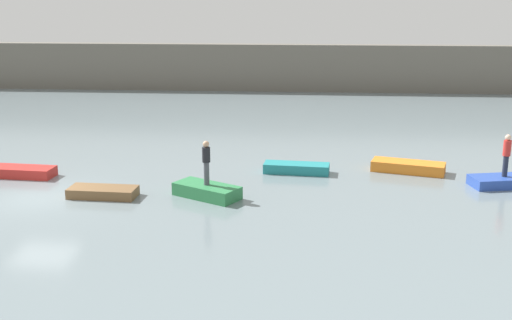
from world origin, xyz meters
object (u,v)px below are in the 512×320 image
rowboat_red (17,172)px  person_dark_shirt (206,160)px  rowboat_teal (296,168)px  rowboat_orange (408,167)px  rowboat_blue (504,181)px  rowboat_green (207,191)px  person_red_shirt (507,153)px  rowboat_brown (103,192)px

rowboat_red → person_dark_shirt: size_ratio=1.85×
rowboat_teal → rowboat_orange: (5.07, 0.54, 0.02)m
person_dark_shirt → rowboat_orange: bearing=27.0°
rowboat_blue → person_dark_shirt: size_ratio=1.55×
rowboat_teal → rowboat_blue: size_ratio=1.06×
rowboat_blue → rowboat_teal: bearing=158.4°
rowboat_green → person_red_shirt: size_ratio=1.49×
rowboat_brown → person_dark_shirt: 4.38m
rowboat_green → rowboat_orange: (8.59, 4.38, -0.02)m
rowboat_red → rowboat_blue: size_ratio=1.20×
rowboat_green → person_dark_shirt: size_ratio=1.50×
rowboat_brown → rowboat_blue: bearing=12.2°
rowboat_red → person_dark_shirt: (8.85, -2.35, 1.31)m
rowboat_teal → rowboat_blue: rowboat_teal is taller
rowboat_green → person_dark_shirt: bearing=-150.0°
rowboat_orange → rowboat_blue: (3.70, -1.95, -0.03)m
rowboat_blue → person_dark_shirt: person_dark_shirt is taller
rowboat_red → rowboat_teal: bearing=11.5°
rowboat_red → person_dark_shirt: bearing=-10.3°
rowboat_red → person_red_shirt: person_red_shirt is taller
person_dark_shirt → person_red_shirt: bearing=11.2°
rowboat_brown → person_red_shirt: 16.72m
rowboat_teal → rowboat_orange: rowboat_orange is taller
rowboat_brown → rowboat_orange: 13.58m
person_red_shirt → person_dark_shirt: (-12.29, -2.43, 0.09)m
rowboat_teal → rowboat_red: bearing=-167.9°
rowboat_blue → rowboat_red: bearing=167.7°
person_red_shirt → rowboat_red: bearing=-179.8°
rowboat_orange → rowboat_green: bearing=-137.0°
rowboat_teal → rowboat_brown: bearing=-146.7°
rowboat_teal → person_red_shirt: size_ratio=1.62×
rowboat_teal → person_red_shirt: person_red_shirt is taller
rowboat_orange → rowboat_blue: bearing=-11.9°
rowboat_red → person_dark_shirt: person_dark_shirt is taller
person_red_shirt → rowboat_teal: bearing=170.8°
rowboat_brown → rowboat_orange: bearing=22.9°
rowboat_red → rowboat_orange: rowboat_orange is taller
rowboat_green → rowboat_teal: 5.21m
person_dark_shirt → rowboat_brown: bearing=-176.5°
rowboat_red → rowboat_green: 9.16m
rowboat_orange → person_dark_shirt: 9.73m
rowboat_brown → rowboat_teal: size_ratio=0.92×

